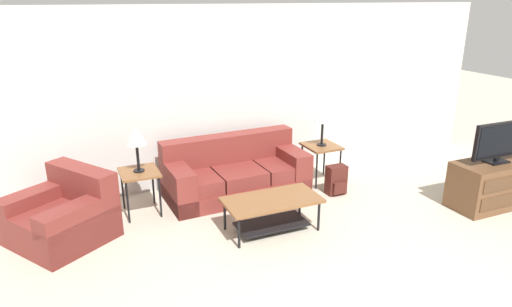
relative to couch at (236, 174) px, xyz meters
name	(u,v)px	position (x,y,z in m)	size (l,w,h in m)	color
wall_back	(235,96)	(0.23, 0.59, 1.00)	(8.89, 0.06, 2.60)	silver
couch	(236,174)	(0.00, 0.00, 0.00)	(2.02, 0.95, 0.82)	maroon
armchair	(64,216)	(-2.29, -0.41, -0.01)	(1.35, 1.36, 0.80)	maroon
coffee_table	(272,207)	(0.01, -1.19, 0.01)	(1.15, 0.59, 0.42)	brown
side_table_left	(139,176)	(-1.35, -0.09, 0.22)	(0.48, 0.52, 0.58)	brown
side_table_right	(321,149)	(1.35, -0.09, 0.22)	(0.48, 0.52, 0.58)	brown
table_lamp_left	(136,137)	(-1.35, -0.09, 0.74)	(0.25, 0.25, 0.58)	black
table_lamp_right	(323,116)	(1.35, -0.09, 0.74)	(0.25, 0.25, 0.58)	black
tv_console	(492,184)	(3.02, -1.74, 0.02)	(1.12, 0.55, 0.63)	brown
television	(500,141)	(3.02, -1.74, 0.62)	(0.87, 0.20, 0.54)	black
backpack	(336,180)	(1.32, -0.58, -0.09)	(0.28, 0.25, 0.42)	#4C1E19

